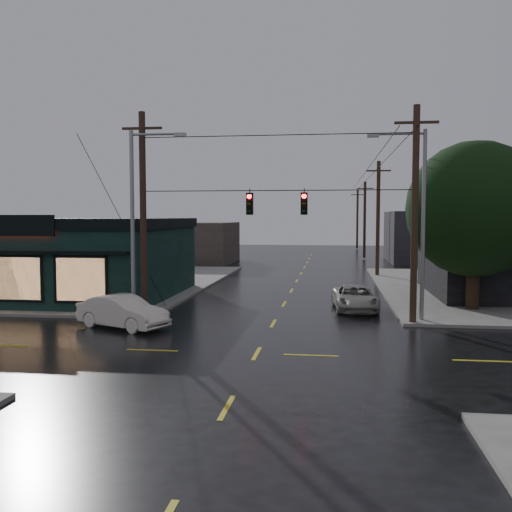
# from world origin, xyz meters

# --- Properties ---
(ground_plane) EXTENTS (160.00, 160.00, 0.00)m
(ground_plane) POSITION_xyz_m (0.00, 0.00, 0.00)
(ground_plane) COLOR black
(sidewalk_nw) EXTENTS (28.00, 28.00, 0.15)m
(sidewalk_nw) POSITION_xyz_m (-20.00, 20.00, 0.07)
(sidewalk_nw) COLOR slate
(sidewalk_nw) RESTS_ON ground
(pizza_shop) EXTENTS (16.30, 12.34, 4.90)m
(pizza_shop) POSITION_xyz_m (-15.00, 12.94, 2.56)
(pizza_shop) COLOR black
(pizza_shop) RESTS_ON ground
(corner_tree) EXTENTS (7.17, 7.17, 8.89)m
(corner_tree) POSITION_xyz_m (10.16, 10.79, 5.44)
(corner_tree) COLOR black
(corner_tree) RESTS_ON ground
(utility_pole_nw) EXTENTS (2.00, 0.32, 10.15)m
(utility_pole_nw) POSITION_xyz_m (-6.50, 6.50, 0.00)
(utility_pole_nw) COLOR black
(utility_pole_nw) RESTS_ON ground
(utility_pole_ne) EXTENTS (2.00, 0.32, 10.15)m
(utility_pole_ne) POSITION_xyz_m (6.50, 6.50, 0.00)
(utility_pole_ne) COLOR black
(utility_pole_ne) RESTS_ON ground
(utility_pole_far_a) EXTENTS (2.00, 0.32, 9.65)m
(utility_pole_far_a) POSITION_xyz_m (6.50, 28.00, 0.00)
(utility_pole_far_a) COLOR black
(utility_pole_far_a) RESTS_ON ground
(utility_pole_far_b) EXTENTS (2.00, 0.32, 9.15)m
(utility_pole_far_b) POSITION_xyz_m (6.50, 48.00, 0.00)
(utility_pole_far_b) COLOR black
(utility_pole_far_b) RESTS_ON ground
(utility_pole_far_c) EXTENTS (2.00, 0.32, 9.15)m
(utility_pole_far_c) POSITION_xyz_m (6.50, 68.00, 0.00)
(utility_pole_far_c) COLOR black
(utility_pole_far_c) RESTS_ON ground
(span_signal_assembly) EXTENTS (13.00, 0.48, 1.23)m
(span_signal_assembly) POSITION_xyz_m (0.10, 6.50, 5.70)
(span_signal_assembly) COLOR black
(span_signal_assembly) RESTS_ON ground
(streetlight_nw) EXTENTS (5.40, 0.30, 9.15)m
(streetlight_nw) POSITION_xyz_m (-6.80, 5.80, 0.00)
(streetlight_nw) COLOR gray
(streetlight_nw) RESTS_ON ground
(streetlight_ne) EXTENTS (5.40, 0.30, 9.15)m
(streetlight_ne) POSITION_xyz_m (7.00, 7.20, 0.00)
(streetlight_ne) COLOR gray
(streetlight_ne) RESTS_ON ground
(bg_building_west) EXTENTS (12.00, 10.00, 4.40)m
(bg_building_west) POSITION_xyz_m (-14.00, 40.00, 2.20)
(bg_building_west) COLOR #3A302A
(bg_building_west) RESTS_ON ground
(bg_building_east) EXTENTS (14.00, 12.00, 5.60)m
(bg_building_east) POSITION_xyz_m (16.00, 45.00, 2.80)
(bg_building_east) COLOR #242328
(bg_building_east) RESTS_ON ground
(sedan_cream) EXTENTS (4.76, 3.30, 1.49)m
(sedan_cream) POSITION_xyz_m (-6.68, 3.99, 0.74)
(sedan_cream) COLOR silver
(sedan_cream) RESTS_ON ground
(suv_silver) EXTENTS (2.58, 4.93, 1.32)m
(suv_silver) POSITION_xyz_m (3.98, 10.40, 0.66)
(suv_silver) COLOR #9D9D91
(suv_silver) RESTS_ON ground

